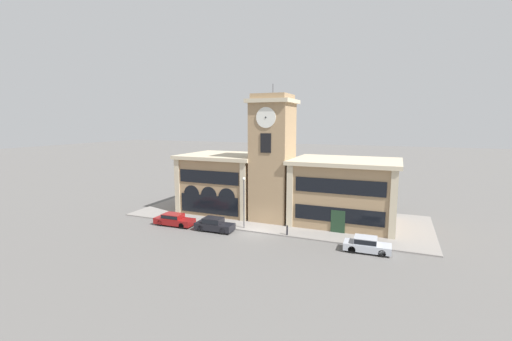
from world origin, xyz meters
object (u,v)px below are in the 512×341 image
(parked_car_mid, at_px, (214,224))
(street_lamp, at_px, (244,195))
(parked_car_near, at_px, (174,219))
(parked_car_far, at_px, (367,244))
(bollard, at_px, (287,230))

(parked_car_mid, bearing_deg, street_lamp, 31.81)
(parked_car_near, xyz_separation_m, parked_car_far, (21.43, 0.00, 0.02))
(parked_car_far, height_order, street_lamp, street_lamp)
(street_lamp, bearing_deg, parked_car_mid, -146.78)
(parked_car_near, bearing_deg, bollard, 4.58)
(parked_car_near, distance_m, bollard, 13.39)
(street_lamp, distance_m, bollard, 6.15)
(parked_car_near, xyz_separation_m, street_lamp, (8.13, 1.83, 3.21))
(street_lamp, relative_size, bollard, 5.43)
(parked_car_near, distance_m, parked_car_mid, 5.33)
(parked_car_far, relative_size, street_lamp, 0.74)
(parked_car_near, xyz_separation_m, bollard, (13.32, 1.40, -0.06))
(parked_car_near, bearing_deg, parked_car_mid, -1.41)
(parked_car_far, relative_size, bollard, 4.00)
(parked_car_mid, bearing_deg, bollard, 8.51)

